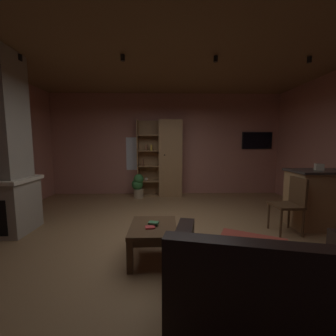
{
  "coord_description": "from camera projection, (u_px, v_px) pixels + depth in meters",
  "views": [
    {
      "loc": [
        -0.08,
        -3.19,
        1.45
      ],
      "look_at": [
        0.0,
        0.4,
        1.05
      ],
      "focal_mm": 22.48,
      "sensor_mm": 36.0,
      "label": 1
    }
  ],
  "objects": [
    {
      "name": "table_book_1",
      "position": [
        153.0,
        223.0,
        2.66
      ],
      "size": [
        0.14,
        0.11,
        0.03
      ],
      "primitive_type": "cube",
      "rotation": [
        0.0,
        0.0,
        -0.26
      ],
      "color": "#387247",
      "rests_on": "coffee_table"
    },
    {
      "name": "leather_couch",
      "position": [
        266.0,
        289.0,
        1.66
      ],
      "size": [
        1.7,
        1.21,
        0.84
      ],
      "color": "black",
      "rests_on": "ground"
    },
    {
      "name": "tissue_box",
      "position": [
        319.0,
        167.0,
        3.6
      ],
      "size": [
        0.15,
        0.15,
        0.11
      ],
      "primitive_type": "cube",
      "rotation": [
        0.0,
        0.0,
        -0.35
      ],
      "color": "#BFB299",
      "rests_on": "kitchen_bar_counter"
    },
    {
      "name": "table_book_0",
      "position": [
        150.0,
        227.0,
        2.58
      ],
      "size": [
        0.13,
        0.11,
        0.02
      ],
      "primitive_type": "cube",
      "rotation": [
        0.0,
        0.0,
        0.18
      ],
      "color": "#B22D2D",
      "rests_on": "coffee_table"
    },
    {
      "name": "track_light_spot_1",
      "position": [
        123.0,
        58.0,
        3.34
      ],
      "size": [
        0.07,
        0.07,
        0.09
      ],
      "primitive_type": "cylinder",
      "color": "black"
    },
    {
      "name": "potted_floor_plant",
      "position": [
        138.0,
        185.0,
        5.72
      ],
      "size": [
        0.33,
        0.32,
        0.66
      ],
      "color": "#9E896B",
      "rests_on": "ground"
    },
    {
      "name": "dining_chair",
      "position": [
        291.0,
        201.0,
        3.44
      ],
      "size": [
        0.43,
        0.43,
        0.92
      ],
      "color": "#4C331E",
      "rests_on": "ground"
    },
    {
      "name": "bookshelf_cabinet",
      "position": [
        167.0,
        159.0,
        5.91
      ],
      "size": [
        1.24,
        0.41,
        2.12
      ],
      "color": "#997047",
      "rests_on": "ground"
    },
    {
      "name": "kitchen_bar_counter",
      "position": [
        329.0,
        198.0,
        3.69
      ],
      "size": [
        1.37,
        0.65,
        1.01
      ],
      "color": "#997047",
      "rests_on": "ground"
    },
    {
      "name": "track_light_spot_0",
      "position": [
        20.0,
        58.0,
        3.33
      ],
      "size": [
        0.07,
        0.07,
        0.09
      ],
      "primitive_type": "cylinder",
      "color": "black"
    },
    {
      "name": "floor",
      "position": [
        169.0,
        237.0,
        3.33
      ],
      "size": [
        6.57,
        5.91,
        0.02
      ],
      "primitive_type": "cube",
      "color": "olive",
      "rests_on": "ground"
    },
    {
      "name": "window_pane_back",
      "position": [
        140.0,
        154.0,
        6.12
      ],
      "size": [
        0.79,
        0.01,
        0.95
      ],
      "primitive_type": "cube",
      "color": "white"
    },
    {
      "name": "ceiling",
      "position": [
        169.0,
        43.0,
        3.01
      ],
      "size": [
        6.57,
        5.91,
        0.02
      ],
      "primitive_type": "cube",
      "color": "brown"
    },
    {
      "name": "wall_back",
      "position": [
        166.0,
        145.0,
        6.14
      ],
      "size": [
        6.69,
        0.06,
        2.89
      ],
      "primitive_type": "cube",
      "color": "#AD7060",
      "rests_on": "ground"
    },
    {
      "name": "track_light_spot_2",
      "position": [
        216.0,
        59.0,
        3.38
      ],
      "size": [
        0.07,
        0.07,
        0.09
      ],
      "primitive_type": "cylinder",
      "color": "black"
    },
    {
      "name": "track_light_spot_3",
      "position": [
        309.0,
        60.0,
        3.41
      ],
      "size": [
        0.07,
        0.07,
        0.09
      ],
      "primitive_type": "cylinder",
      "color": "black"
    },
    {
      "name": "wall_mounted_tv",
      "position": [
        257.0,
        141.0,
        6.12
      ],
      "size": [
        0.87,
        0.06,
        0.49
      ],
      "color": "black"
    },
    {
      "name": "coffee_table",
      "position": [
        153.0,
        232.0,
        2.67
      ],
      "size": [
        0.58,
        0.7,
        0.43
      ],
      "color": "#4C331E",
      "rests_on": "ground"
    }
  ]
}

